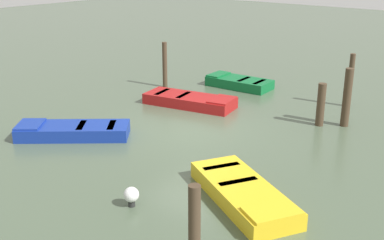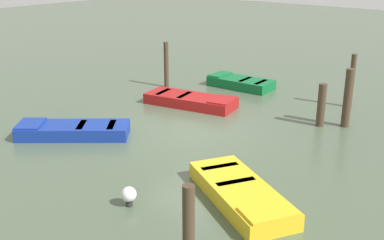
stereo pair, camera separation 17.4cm
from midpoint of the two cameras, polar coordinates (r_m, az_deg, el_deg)
The scene contains 10 objects.
ground_plane at distance 15.92m, azimuth -0.31°, elevation -1.19°, with size 80.00×80.00×0.00m, color #475642.
rowboat_red at distance 18.39m, azimuth -0.48°, elevation 2.34°, with size 1.96×3.68×0.46m.
rowboat_yellow at distance 11.45m, azimuth 5.68°, elevation -8.64°, with size 2.75×3.58×0.46m.
rowboat_blue at distance 15.75m, azimuth -14.32°, elevation -1.21°, with size 3.15×3.41×0.46m.
rowboat_green at distance 21.09m, azimuth 5.35°, elevation 4.47°, with size 1.43×2.86×0.46m.
mooring_piling_mid_right at distance 16.79m, azimuth 17.64°, elevation 2.55°, with size 0.28×0.28×1.99m, color #423323.
mooring_piling_near_left at distance 19.05m, azimuth 18.04°, elevation 4.49°, with size 0.20×0.20×2.04m, color #423323.
mooring_piling_far_right at distance 20.91m, azimuth -3.49°, elevation 6.55°, with size 0.20×0.20×1.97m, color #423323.
mooring_piling_far_left at distance 16.67m, azimuth 14.76°, elevation 1.77°, with size 0.27×0.27×1.47m, color #423323.
marker_buoy at distance 11.26m, azimuth -7.66°, elevation -8.84°, with size 0.36×0.36×0.48m.
Camera 1 is at (-11.55, -9.46, 5.54)m, focal length 44.91 mm.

